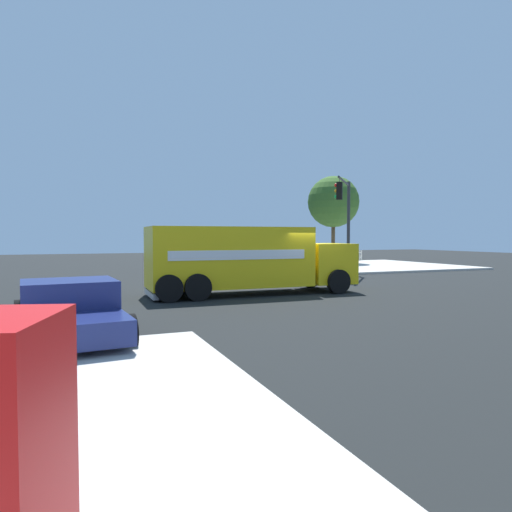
{
  "coord_description": "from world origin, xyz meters",
  "views": [
    {
      "loc": [
        9.27,
        16.96,
        2.35
      ],
      "look_at": [
        2.17,
        -0.3,
        1.56
      ],
      "focal_mm": 32.1,
      "sensor_mm": 36.0,
      "label": 1
    }
  ],
  "objects_px": {
    "delivery_truck": "(247,259)",
    "shade_tree_near": "(333,202)",
    "traffic_light_primary": "(345,211)",
    "pedestrian_near_corner": "(348,252)",
    "pickup_navy": "(69,308)"
  },
  "relations": [
    {
      "from": "shade_tree_near",
      "to": "pedestrian_near_corner",
      "type": "bearing_deg",
      "value": 81.53
    },
    {
      "from": "delivery_truck",
      "to": "pickup_navy",
      "type": "distance_m",
      "value": 9.15
    },
    {
      "from": "traffic_light_primary",
      "to": "pedestrian_near_corner",
      "type": "relative_size",
      "value": 3.33
    },
    {
      "from": "delivery_truck",
      "to": "shade_tree_near",
      "type": "bearing_deg",
      "value": -131.16
    },
    {
      "from": "pickup_navy",
      "to": "shade_tree_near",
      "type": "bearing_deg",
      "value": -133.1
    },
    {
      "from": "delivery_truck",
      "to": "pedestrian_near_corner",
      "type": "height_order",
      "value": "delivery_truck"
    },
    {
      "from": "delivery_truck",
      "to": "traffic_light_primary",
      "type": "xyz_separation_m",
      "value": [
        -8.67,
        -6.02,
        2.45
      ]
    },
    {
      "from": "delivery_truck",
      "to": "traffic_light_primary",
      "type": "relative_size",
      "value": 1.51
    },
    {
      "from": "pedestrian_near_corner",
      "to": "shade_tree_near",
      "type": "relative_size",
      "value": 0.23
    },
    {
      "from": "pickup_navy",
      "to": "pedestrian_near_corner",
      "type": "height_order",
      "value": "pedestrian_near_corner"
    },
    {
      "from": "traffic_light_primary",
      "to": "pedestrian_near_corner",
      "type": "xyz_separation_m",
      "value": [
        -5.11,
        -7.28,
        -2.79
      ]
    },
    {
      "from": "pickup_navy",
      "to": "shade_tree_near",
      "type": "xyz_separation_m",
      "value": [
        -20.96,
        -22.4,
        4.57
      ]
    },
    {
      "from": "traffic_light_primary",
      "to": "pickup_navy",
      "type": "bearing_deg",
      "value": 38.28
    },
    {
      "from": "delivery_truck",
      "to": "pickup_navy",
      "type": "relative_size",
      "value": 1.6
    },
    {
      "from": "pedestrian_near_corner",
      "to": "shade_tree_near",
      "type": "distance_m",
      "value": 5.15
    }
  ]
}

